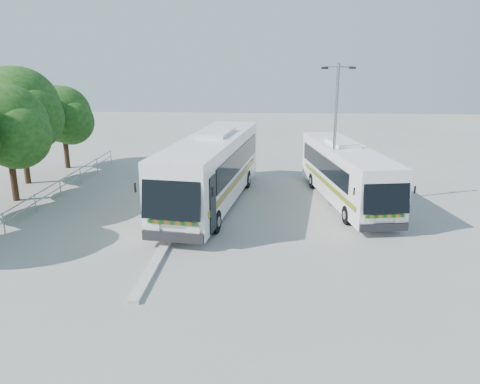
# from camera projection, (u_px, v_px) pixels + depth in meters

# --- Properties ---
(ground) EXTENTS (100.00, 100.00, 0.00)m
(ground) POSITION_uv_depth(u_px,v_px,m) (221.00, 239.00, 20.90)
(ground) COLOR gray
(ground) RESTS_ON ground
(kerb_divider) EXTENTS (0.40, 16.00, 0.15)m
(kerb_divider) POSITION_uv_depth(u_px,v_px,m) (179.00, 221.00, 22.94)
(kerb_divider) COLOR #B2B2AD
(kerb_divider) RESTS_ON ground
(railing) EXTENTS (0.06, 22.00, 1.00)m
(railing) POSITION_uv_depth(u_px,v_px,m) (44.00, 194.00, 25.14)
(railing) COLOR gray
(railing) RESTS_ON ground
(tree_far_c) EXTENTS (4.97, 4.69, 6.49)m
(tree_far_c) POSITION_uv_depth(u_px,v_px,m) (8.00, 125.00, 25.35)
(tree_far_c) COLOR #382314
(tree_far_c) RESTS_ON ground
(tree_far_d) EXTENTS (5.62, 5.30, 7.33)m
(tree_far_d) POSITION_uv_depth(u_px,v_px,m) (20.00, 108.00, 28.81)
(tree_far_d) COLOR #382314
(tree_far_d) RESTS_ON ground
(tree_far_e) EXTENTS (4.54, 4.28, 5.92)m
(tree_far_e) POSITION_uv_depth(u_px,v_px,m) (63.00, 115.00, 33.35)
(tree_far_e) COLOR #382314
(tree_far_e) RESTS_ON ground
(coach_main) EXTENTS (4.44, 13.58, 3.70)m
(coach_main) POSITION_uv_depth(u_px,v_px,m) (212.00, 168.00, 25.26)
(coach_main) COLOR silver
(coach_main) RESTS_ON ground
(coach_adjacent) EXTENTS (4.06, 11.37, 3.10)m
(coach_adjacent) POSITION_uv_depth(u_px,v_px,m) (346.00, 173.00, 25.75)
(coach_adjacent) COLOR white
(coach_adjacent) RESTS_ON ground
(lamppost) EXTENTS (1.81, 0.69, 7.53)m
(lamppost) POSITION_uv_depth(u_px,v_px,m) (335.00, 130.00, 24.50)
(lamppost) COLOR gray
(lamppost) RESTS_ON ground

